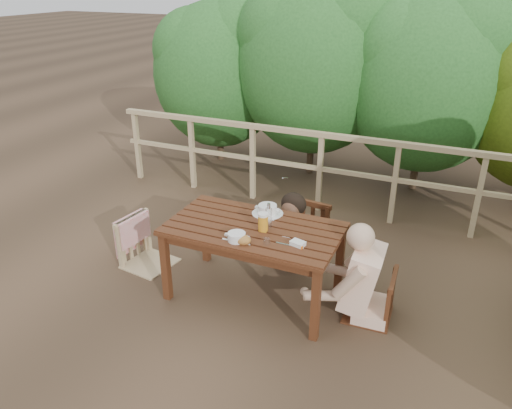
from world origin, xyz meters
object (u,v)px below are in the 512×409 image
at_px(soup_near, 237,238).
at_px(tumbler, 267,242).
at_px(chair_right, 372,275).
at_px(butter_tub, 298,244).
at_px(chair_far, 299,211).
at_px(soup_far, 268,210).
at_px(bottle, 269,216).
at_px(woman, 300,205).
at_px(chair_left, 146,224).
at_px(beer_glass, 263,223).
at_px(table, 254,262).
at_px(bread_roll, 243,240).
at_px(diner_right, 379,245).

height_order(soup_near, tumbler, soup_near).
distance_m(chair_right, butter_tub, 0.71).
bearing_deg(chair_right, chair_far, -130.55).
xyz_separation_m(soup_far, bottle, (0.11, -0.25, 0.07)).
bearing_deg(woman, chair_left, 37.55).
relative_size(tumbler, butter_tub, 0.57).
distance_m(chair_left, beer_glass, 1.33).
relative_size(chair_right, soup_far, 2.88).
xyz_separation_m(table, chair_right, (1.03, 0.12, 0.07)).
height_order(bread_roll, butter_tub, bread_roll).
relative_size(soup_near, beer_glass, 1.45).
distance_m(woman, soup_near, 1.15).
bearing_deg(beer_glass, bread_roll, -104.04).
xyz_separation_m(chair_left, beer_glass, (1.29, -0.08, 0.32)).
bearing_deg(soup_far, diner_right, -9.28).
height_order(table, chair_left, chair_left).
bearing_deg(bread_roll, woman, 84.87).
distance_m(chair_left, bread_roll, 1.30).
relative_size(chair_far, diner_right, 0.73).
distance_m(soup_near, bottle, 0.37).
distance_m(bottle, butter_tub, 0.41).
distance_m(table, chair_left, 1.20).
distance_m(chair_right, woman, 1.17).
bearing_deg(soup_far, bottle, -65.81).
bearing_deg(butter_tub, diner_right, 39.71).
height_order(diner_right, butter_tub, diner_right).
relative_size(diner_right, beer_glass, 8.18).
xyz_separation_m(chair_left, woman, (1.33, 0.79, 0.12)).
xyz_separation_m(table, woman, (0.14, 0.84, 0.23)).
distance_m(chair_left, chair_far, 1.53).
relative_size(chair_right, bottle, 3.44).
bearing_deg(woman, soup_near, 88.50).
height_order(soup_far, beer_glass, beer_glass).
height_order(chair_right, beer_glass, beer_glass).
height_order(chair_left, diner_right, diner_right).
bearing_deg(butter_tub, soup_far, 150.05).
bearing_deg(diner_right, soup_far, 78.40).
height_order(chair_far, butter_tub, chair_far).
height_order(chair_far, diner_right, diner_right).
bearing_deg(beer_glass, soup_near, -116.56).
relative_size(diner_right, bottle, 5.91).
relative_size(diner_right, soup_near, 5.65).
height_order(woman, soup_near, woman).
distance_m(diner_right, butter_tub, 0.66).
bearing_deg(soup_near, butter_tub, 14.63).
height_order(chair_right, soup_far, chair_right).
relative_size(woman, beer_glass, 6.68).
xyz_separation_m(chair_far, diner_right, (0.93, -0.71, 0.19)).
xyz_separation_m(soup_far, butter_tub, (0.45, -0.45, -0.02)).
bearing_deg(chair_right, table, -85.82).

